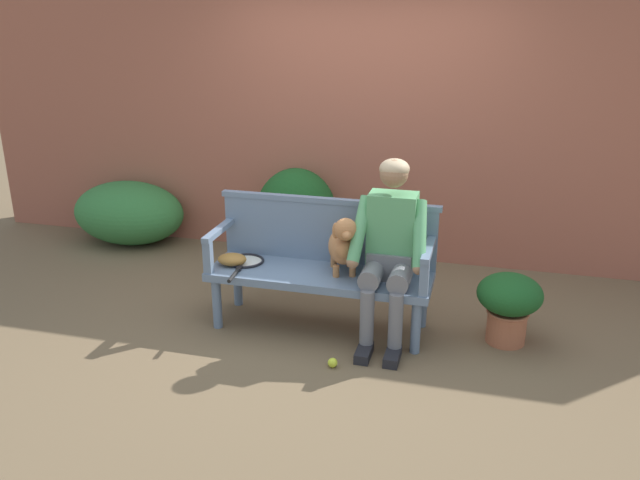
{
  "coord_description": "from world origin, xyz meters",
  "views": [
    {
      "loc": [
        1.15,
        -4.32,
        2.31
      ],
      "look_at": [
        0.0,
        0.0,
        0.7
      ],
      "focal_mm": 36.61,
      "sensor_mm": 36.0,
      "label": 1
    }
  ],
  "objects_px": {
    "garden_bench": "(320,279)",
    "tennis_racket": "(244,262)",
    "baseball_glove": "(232,259)",
    "dog_on_bench": "(344,244)",
    "potted_plant": "(509,302)",
    "tennis_ball": "(333,363)",
    "person_seated": "(390,245)"
  },
  "relations": [
    {
      "from": "baseball_glove",
      "to": "garden_bench",
      "type": "bearing_deg",
      "value": -5.02
    },
    {
      "from": "garden_bench",
      "to": "tennis_racket",
      "type": "distance_m",
      "value": 0.61
    },
    {
      "from": "tennis_racket",
      "to": "potted_plant",
      "type": "xyz_separation_m",
      "value": [
        1.97,
        0.11,
        -0.15
      ]
    },
    {
      "from": "person_seated",
      "to": "potted_plant",
      "type": "relative_size",
      "value": 2.54
    },
    {
      "from": "person_seated",
      "to": "baseball_glove",
      "type": "bearing_deg",
      "value": -178.86
    },
    {
      "from": "tennis_racket",
      "to": "baseball_glove",
      "type": "bearing_deg",
      "value": -144.27
    },
    {
      "from": "baseball_glove",
      "to": "potted_plant",
      "type": "relative_size",
      "value": 0.42
    },
    {
      "from": "garden_bench",
      "to": "baseball_glove",
      "type": "distance_m",
      "value": 0.69
    },
    {
      "from": "baseball_glove",
      "to": "dog_on_bench",
      "type": "bearing_deg",
      "value": -4.8
    },
    {
      "from": "tennis_racket",
      "to": "baseball_glove",
      "type": "distance_m",
      "value": 0.1
    },
    {
      "from": "dog_on_bench",
      "to": "tennis_ball",
      "type": "relative_size",
      "value": 6.98
    },
    {
      "from": "garden_bench",
      "to": "potted_plant",
      "type": "height_order",
      "value": "potted_plant"
    },
    {
      "from": "dog_on_bench",
      "to": "potted_plant",
      "type": "distance_m",
      "value": 1.25
    },
    {
      "from": "dog_on_bench",
      "to": "potted_plant",
      "type": "height_order",
      "value": "dog_on_bench"
    },
    {
      "from": "tennis_ball",
      "to": "garden_bench",
      "type": "bearing_deg",
      "value": 113.07
    },
    {
      "from": "baseball_glove",
      "to": "tennis_ball",
      "type": "xyz_separation_m",
      "value": [
        0.92,
        -0.51,
        -0.46
      ]
    },
    {
      "from": "garden_bench",
      "to": "person_seated",
      "type": "xyz_separation_m",
      "value": [
        0.52,
        -0.02,
        0.33
      ]
    },
    {
      "from": "tennis_ball",
      "to": "person_seated",
      "type": "bearing_deg",
      "value": 62.53
    },
    {
      "from": "dog_on_bench",
      "to": "baseball_glove",
      "type": "xyz_separation_m",
      "value": [
        -0.85,
        -0.06,
        -0.19
      ]
    },
    {
      "from": "garden_bench",
      "to": "dog_on_bench",
      "type": "xyz_separation_m",
      "value": [
        0.17,
        0.01,
        0.29
      ]
    },
    {
      "from": "person_seated",
      "to": "potted_plant",
      "type": "distance_m",
      "value": 0.95
    },
    {
      "from": "tennis_racket",
      "to": "dog_on_bench",
      "type": "bearing_deg",
      "value": 0.05
    },
    {
      "from": "tennis_racket",
      "to": "baseball_glove",
      "type": "relative_size",
      "value": 2.6
    },
    {
      "from": "potted_plant",
      "to": "garden_bench",
      "type": "bearing_deg",
      "value": -175.02
    },
    {
      "from": "person_seated",
      "to": "garden_bench",
      "type": "bearing_deg",
      "value": 177.99
    },
    {
      "from": "tennis_ball",
      "to": "potted_plant",
      "type": "height_order",
      "value": "potted_plant"
    },
    {
      "from": "tennis_racket",
      "to": "tennis_ball",
      "type": "relative_size",
      "value": 8.65
    },
    {
      "from": "garden_bench",
      "to": "tennis_ball",
      "type": "height_order",
      "value": "garden_bench"
    },
    {
      "from": "garden_bench",
      "to": "tennis_ball",
      "type": "bearing_deg",
      "value": -66.93
    },
    {
      "from": "dog_on_bench",
      "to": "tennis_racket",
      "type": "distance_m",
      "value": 0.81
    },
    {
      "from": "person_seated",
      "to": "potted_plant",
      "type": "xyz_separation_m",
      "value": [
        0.85,
        0.14,
        -0.41
      ]
    },
    {
      "from": "tennis_racket",
      "to": "baseball_glove",
      "type": "height_order",
      "value": "baseball_glove"
    }
  ]
}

